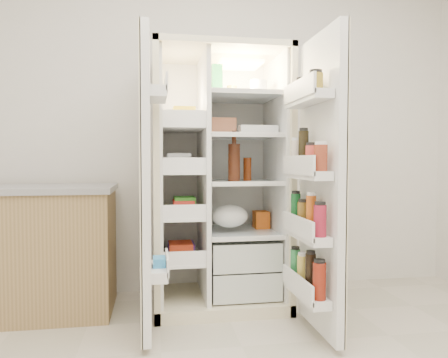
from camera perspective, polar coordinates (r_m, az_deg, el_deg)
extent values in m
cube|color=silver|center=(3.42, -1.43, 7.86)|extent=(4.00, 0.02, 2.70)
cube|color=beige|center=(3.33, -1.57, 0.25)|extent=(0.92, 0.04, 1.80)
cube|color=beige|center=(2.97, -9.11, -0.06)|extent=(0.04, 0.70, 1.80)
cube|color=beige|center=(3.11, 7.35, 0.06)|extent=(0.04, 0.70, 1.80)
cube|color=beige|center=(3.10, -0.71, 16.50)|extent=(0.92, 0.70, 0.04)
cube|color=beige|center=(3.16, -0.69, -15.76)|extent=(0.92, 0.70, 0.08)
cube|color=white|center=(3.30, -1.50, 0.57)|extent=(0.84, 0.02, 1.68)
cube|color=white|center=(2.97, -8.54, 0.33)|extent=(0.02, 0.62, 1.68)
cube|color=white|center=(3.10, 6.82, 0.43)|extent=(0.02, 0.62, 1.68)
cube|color=white|center=(2.99, -2.78, 0.37)|extent=(0.03, 0.62, 1.68)
cube|color=silver|center=(3.13, 2.25, -13.19)|extent=(0.47, 0.52, 0.19)
cube|color=silver|center=(3.08, 2.25, -9.61)|extent=(0.47, 0.52, 0.19)
cube|color=#FFD18C|center=(3.16, 2.03, 15.10)|extent=(0.30, 0.30, 0.02)
cube|color=white|center=(3.05, -5.70, -10.41)|extent=(0.28, 0.58, 0.02)
cube|color=white|center=(3.00, -5.72, -4.81)|extent=(0.28, 0.58, 0.02)
cube|color=white|center=(2.98, -5.75, 0.93)|extent=(0.28, 0.58, 0.02)
cube|color=white|center=(2.98, -5.77, 6.70)|extent=(0.28, 0.58, 0.02)
cube|color=white|center=(3.08, 2.18, -7.07)|extent=(0.49, 0.58, 0.01)
cube|color=white|center=(3.04, 2.19, -0.35)|extent=(0.49, 0.58, 0.01)
cube|color=white|center=(3.04, 2.20, 5.69)|extent=(0.49, 0.58, 0.02)
cube|color=white|center=(3.06, 2.21, 10.92)|extent=(0.49, 0.58, 0.02)
cube|color=red|center=(3.04, -5.70, -9.30)|extent=(0.16, 0.20, 0.10)
cube|color=green|center=(2.99, -5.73, -3.48)|extent=(0.14, 0.18, 0.12)
cube|color=silver|center=(2.98, -5.75, 1.79)|extent=(0.20, 0.22, 0.07)
cube|color=yellow|center=(2.99, -5.78, 8.22)|extent=(0.15, 0.16, 0.14)
cube|color=#60349E|center=(3.04, -5.70, -9.40)|extent=(0.18, 0.20, 0.09)
cube|color=#F0392A|center=(2.99, -5.73, -3.67)|extent=(0.14, 0.18, 0.10)
cube|color=silver|center=(2.98, -5.75, 2.27)|extent=(0.16, 0.16, 0.12)
sphere|color=orange|center=(3.05, 0.18, -14.79)|extent=(0.07, 0.07, 0.07)
sphere|color=orange|center=(3.10, 1.75, -14.49)|extent=(0.07, 0.07, 0.07)
sphere|color=orange|center=(3.09, 3.78, -14.59)|extent=(0.07, 0.07, 0.07)
sphere|color=orange|center=(3.19, 0.66, -14.01)|extent=(0.07, 0.07, 0.07)
sphere|color=orange|center=(3.19, 2.55, -14.01)|extent=(0.07, 0.07, 0.07)
sphere|color=orange|center=(3.17, 4.52, -14.10)|extent=(0.07, 0.07, 0.07)
ellipsoid|color=#497727|center=(3.10, 2.18, -9.26)|extent=(0.26, 0.24, 0.11)
cylinder|color=#3C190D|center=(2.91, 1.36, 2.20)|extent=(0.08, 0.08, 0.26)
cylinder|color=maroon|center=(3.04, 3.15, 1.33)|extent=(0.06, 0.06, 0.16)
cube|color=#279045|center=(3.01, -0.96, 13.20)|extent=(0.07, 0.07, 0.20)
cylinder|color=silver|center=(3.07, 4.66, 12.08)|extent=(0.12, 0.12, 0.11)
cylinder|color=olive|center=(3.20, 1.06, 11.56)|extent=(0.07, 0.07, 0.10)
cube|color=silver|center=(2.96, 4.60, 6.54)|extent=(0.26, 0.11, 0.07)
cube|color=#B56A48|center=(3.01, -0.39, 7.02)|extent=(0.20, 0.11, 0.12)
ellipsoid|color=silver|center=(2.99, 0.77, -5.64)|extent=(0.25, 0.23, 0.16)
cube|color=#DA5B17|center=(3.19, 5.00, -5.45)|extent=(0.10, 0.13, 0.13)
cube|color=white|center=(2.42, -10.43, -0.65)|extent=(0.05, 0.40, 1.72)
cube|color=beige|center=(2.42, -11.02, -0.66)|extent=(0.01, 0.40, 1.72)
cube|color=white|center=(2.50, -8.69, -12.16)|extent=(0.09, 0.32, 0.06)
cube|color=white|center=(2.45, -8.85, 11.14)|extent=(0.09, 0.32, 0.06)
cube|color=#338CCC|center=(2.49, -8.70, -11.49)|extent=(0.07, 0.12, 0.10)
cube|color=white|center=(2.52, 12.89, -0.55)|extent=(0.05, 0.58, 1.72)
cube|color=beige|center=(2.53, 13.41, -0.54)|extent=(0.01, 0.58, 1.72)
cube|color=white|center=(2.61, 10.95, -14.77)|extent=(0.11, 0.50, 0.05)
cube|color=white|center=(2.53, 11.02, -7.38)|extent=(0.11, 0.50, 0.05)
cube|color=white|center=(2.49, 11.09, 0.58)|extent=(0.11, 0.50, 0.05)
cube|color=white|center=(2.51, 11.17, 10.43)|extent=(0.11, 0.50, 0.05)
cylinder|color=maroon|center=(2.39, 12.70, -13.25)|extent=(0.07, 0.07, 0.20)
cylinder|color=black|center=(2.51, 11.55, -12.27)|extent=(0.06, 0.06, 0.22)
cylinder|color=gold|center=(2.63, 10.51, -12.01)|extent=(0.06, 0.06, 0.18)
cylinder|color=#2B8345|center=(2.75, 9.56, -11.26)|extent=(0.06, 0.06, 0.19)
cylinder|color=maroon|center=(2.32, 12.78, -5.51)|extent=(0.07, 0.07, 0.17)
cylinder|color=#B95115|center=(2.44, 11.62, -4.64)|extent=(0.06, 0.06, 0.21)
cylinder|color=brown|center=(2.57, 10.57, -4.85)|extent=(0.07, 0.07, 0.16)
cylinder|color=#125122|center=(2.68, 9.61, -4.09)|extent=(0.06, 0.06, 0.20)
cylinder|color=maroon|center=(2.30, 12.86, 2.77)|extent=(0.07, 0.07, 0.14)
cylinder|color=#C13E31|center=(2.42, 11.69, 2.77)|extent=(0.07, 0.07, 0.14)
cylinder|color=black|center=(2.55, 10.64, 3.78)|extent=(0.06, 0.06, 0.23)
cylinder|color=beige|center=(2.67, 9.67, 3.19)|extent=(0.06, 0.06, 0.18)
cylinder|color=olive|center=(2.41, 12.22, 12.55)|extent=(0.08, 0.08, 0.10)
cylinder|color=maroon|center=(2.62, 10.40, 11.78)|extent=(0.08, 0.08, 0.10)
cube|color=#94764A|center=(3.17, -25.29, -9.03)|extent=(1.15, 0.59, 0.82)
cube|color=gray|center=(3.11, -25.44, -1.24)|extent=(1.19, 0.63, 0.04)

